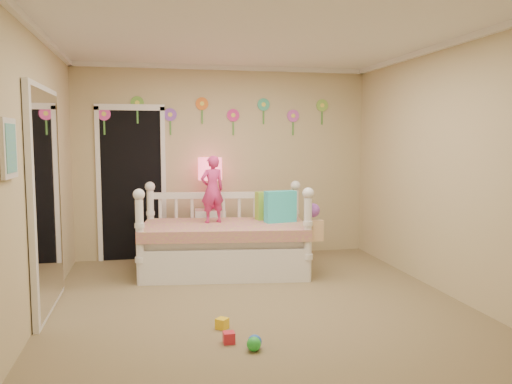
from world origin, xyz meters
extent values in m
cube|color=#7F684C|center=(0.00, 0.00, 0.00)|extent=(4.00, 4.50, 0.01)
cube|color=white|center=(0.00, 0.00, 2.60)|extent=(4.00, 4.50, 0.01)
cube|color=tan|center=(0.00, 2.25, 1.30)|extent=(4.00, 0.01, 2.60)
cube|color=tan|center=(-2.00, 0.00, 1.30)|extent=(0.01, 4.50, 2.60)
cube|color=tan|center=(2.00, 0.00, 1.30)|extent=(0.01, 4.50, 2.60)
cube|color=#2AD3C1|center=(0.55, 1.29, 0.79)|extent=(0.40, 0.20, 0.38)
cube|color=#8CCE3F|center=(0.48, 1.54, 0.78)|extent=(0.39, 0.19, 0.35)
imported|color=#DA317D|center=(-0.27, 1.42, 1.01)|extent=(0.34, 0.27, 0.82)
cube|color=white|center=(-0.23, 2.03, 0.34)|extent=(0.44, 0.35, 0.68)
sphere|color=#F32070|center=(-0.23, 2.03, 0.77)|extent=(0.19, 0.19, 0.19)
cylinder|color=#F32070|center=(-0.23, 2.03, 0.97)|extent=(0.03, 0.03, 0.40)
cylinder|color=#FF4C67|center=(-0.23, 2.03, 1.22)|extent=(0.32, 0.32, 0.30)
cube|color=black|center=(-1.25, 2.23, 1.03)|extent=(0.90, 0.04, 2.07)
cube|color=white|center=(-1.96, 0.30, 1.05)|extent=(0.07, 1.30, 2.10)
cube|color=white|center=(-1.97, -0.90, 1.55)|extent=(0.05, 0.34, 0.42)
camera|label=1|loc=(-1.01, -4.75, 1.61)|focal=35.99mm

